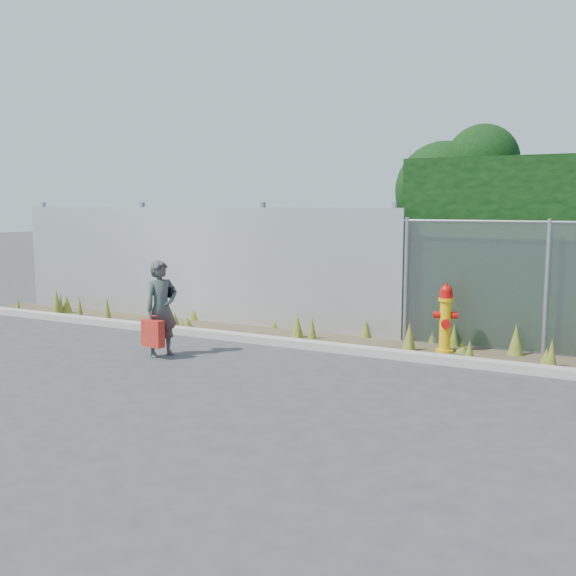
{
  "coord_description": "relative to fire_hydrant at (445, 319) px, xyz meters",
  "views": [
    {
      "loc": [
        4.1,
        -7.15,
        2.26
      ],
      "look_at": [
        -0.3,
        1.4,
        1.0
      ],
      "focal_mm": 40.0,
      "sensor_mm": 36.0,
      "label": 1
    }
  ],
  "objects": [
    {
      "name": "corrugated_fence",
      "position": [
        -5.09,
        0.54,
        0.58
      ],
      "size": [
        8.5,
        0.21,
        2.3
      ],
      "color": "silver",
      "rests_on": "ground"
    },
    {
      "name": "woman",
      "position": [
        -3.72,
        -2.11,
        0.19
      ],
      "size": [
        0.53,
        0.62,
        1.44
      ],
      "primitive_type": "imported",
      "rotation": [
        0.0,
        0.0,
        1.15
      ],
      "color": "#10685D",
      "rests_on": "ground"
    },
    {
      "name": "black_shoulder_bag",
      "position": [
        -3.73,
        -1.94,
        0.42
      ],
      "size": [
        0.22,
        0.09,
        0.16
      ],
      "rotation": [
        0.0,
        0.0,
        -0.03
      ],
      "color": "black"
    },
    {
      "name": "curb",
      "position": [
        -1.84,
        -0.66,
        -0.46
      ],
      "size": [
        16.0,
        0.22,
        0.12
      ],
      "primitive_type": "cube",
      "color": "#A19C91",
      "rests_on": "ground"
    },
    {
      "name": "ground",
      "position": [
        -1.84,
        -2.46,
        -0.52
      ],
      "size": [
        80.0,
        80.0,
        0.0
      ],
      "primitive_type": "plane",
      "color": "#38383A",
      "rests_on": "ground"
    },
    {
      "name": "red_tote_bag",
      "position": [
        -3.73,
        -2.31,
        -0.15
      ],
      "size": [
        0.36,
        0.13,
        0.47
      ],
      "rotation": [
        0.0,
        0.0,
        -0.12
      ],
      "color": "#B60A2C"
    },
    {
      "name": "weed_strip",
      "position": [
        -1.94,
        -0.05,
        -0.4
      ],
      "size": [
        16.0,
        1.33,
        0.52
      ],
      "color": "#463928",
      "rests_on": "ground"
    },
    {
      "name": "fire_hydrant",
      "position": [
        0.0,
        0.0,
        0.0
      ],
      "size": [
        0.36,
        0.32,
        1.08
      ],
      "rotation": [
        0.0,
        0.0,
        0.3
      ],
      "color": "#E1AD0B",
      "rests_on": "ground"
    }
  ]
}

